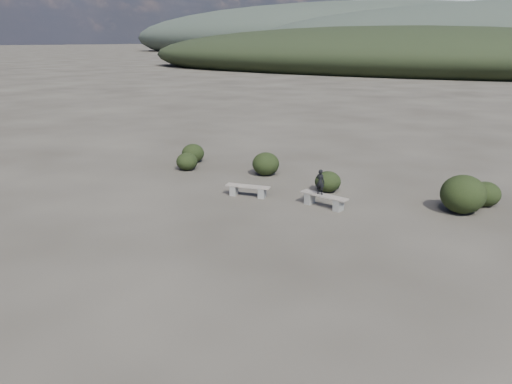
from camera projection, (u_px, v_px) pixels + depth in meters
The scene contains 10 objects.
ground at pixel (188, 259), 14.24m from camera, with size 1200.00×1200.00×0.00m, color #322D27.
bench_left at pixel (248, 190), 19.82m from camera, with size 1.82×0.77×0.45m.
bench_right at pixel (324, 200), 18.54m from camera, with size 1.95×0.69×0.48m.
seated_person at pixel (320, 182), 18.46m from camera, with size 0.35×0.23×0.95m, color black.
shrub_a at pixel (187, 161), 23.84m from camera, with size 1.02×1.02×0.83m, color black.
shrub_b at pixel (266, 164), 22.91m from camera, with size 1.23×1.23×1.06m, color black.
shrub_c at pixel (328, 182), 20.42m from camera, with size 1.07×1.07×0.85m, color black.
shrub_d at pixel (463, 194), 17.84m from camera, with size 1.59×1.59×1.39m, color black.
shrub_e at pixel (485, 194), 18.65m from camera, with size 1.11×1.11×0.93m, color black.
shrub_f at pixel (193, 153), 25.29m from camera, with size 1.13×1.13×0.95m, color black.
Camera 1 is at (8.49, -10.12, 5.97)m, focal length 35.00 mm.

